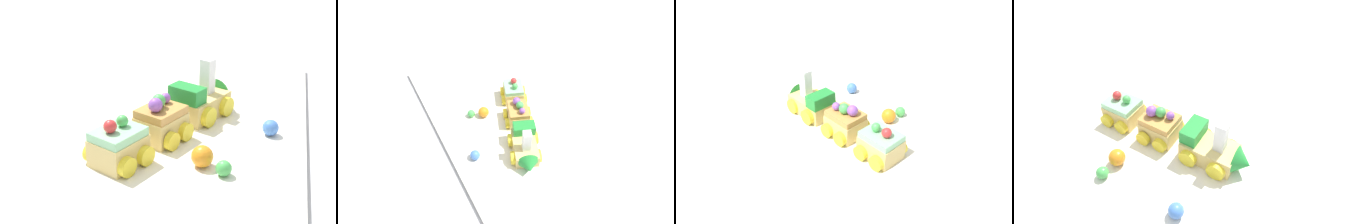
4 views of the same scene
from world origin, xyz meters
The scene contains 8 objects.
ground_plane centered at (0.00, 0.00, 0.00)m, with size 10.00×10.00×0.00m, color #B2B2B7.
display_board centered at (0.00, 0.00, 0.01)m, with size 0.79×0.38×0.01m, color white.
cake_train_locomotive centered at (0.09, -0.02, 0.04)m, with size 0.14×0.11×0.10m.
cake_car_caramel centered at (-0.02, 0.03, 0.04)m, with size 0.09×0.10×0.07m.
cake_car_mint centered at (-0.11, 0.06, 0.04)m, with size 0.09×0.10×0.07m.
gumball_blue centered at (0.03, -0.14, 0.02)m, with size 0.03×0.03×0.03m, color #4C84E0.
gumball_orange centered at (-0.09, -0.05, 0.03)m, with size 0.03×0.03×0.03m, color orange.
gumball_green centered at (-0.10, -0.08, 0.02)m, with size 0.02×0.02×0.02m, color #4CBC56.
Camera 2 is at (0.40, -0.26, 0.58)m, focal length 28.00 mm.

